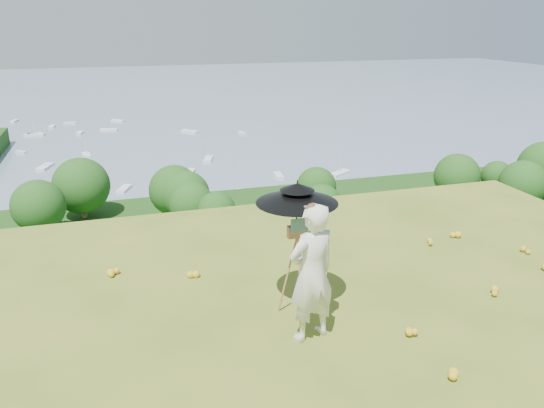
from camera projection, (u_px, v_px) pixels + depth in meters
name	position (u px, v px, depth m)	size (l,w,h in m)	color
shoreline_tier	(145.00, 280.00, 85.32)	(170.00, 28.00, 8.00)	gray
bay_water	(118.00, 109.00, 233.70)	(700.00, 700.00, 0.00)	slate
slope_trees	(160.00, 270.00, 42.21)	(110.00, 50.00, 6.00)	#224C16
harbor_town	(142.00, 243.00, 83.16)	(110.00, 22.00, 5.00)	silver
moored_boats	(82.00, 150.00, 158.83)	(140.00, 140.00, 0.70)	silver
wildflowers	(369.00, 399.00, 5.81)	(10.00, 10.50, 0.12)	gold
painter	(312.00, 273.00, 6.73)	(0.69, 0.45, 1.88)	silver
field_easel	(297.00, 267.00, 7.36)	(0.56, 0.56, 1.48)	#A16643
sun_umbrella	(297.00, 208.00, 7.10)	(1.11, 1.11, 0.77)	black
painter_cap	(313.00, 208.00, 6.44)	(0.20, 0.25, 0.10)	#DA7888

